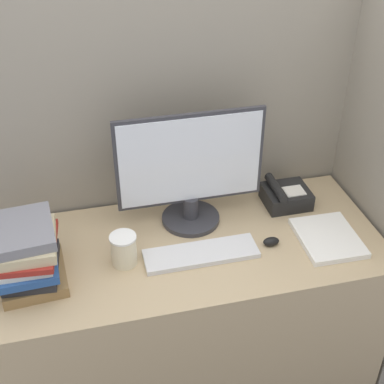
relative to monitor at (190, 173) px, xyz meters
The scene contains 10 objects.
cubicle_panel_rear 0.24m from the monitor, 102.02° to the left, with size 1.93×0.04×1.77m.
cubicle_panel_right 0.77m from the monitor, ahead, with size 0.04×0.73×1.77m.
desk 0.62m from the monitor, 106.63° to the right, with size 1.53×0.67×0.74m.
monitor is the anchor object (origin of this frame).
keyboard 0.32m from the monitor, 93.46° to the right, with size 0.43×0.13×0.02m.
mouse 0.41m from the monitor, 40.84° to the right, with size 0.06×0.04×0.03m.
coffee_cup 0.40m from the monitor, 146.51° to the right, with size 0.10×0.10×0.13m.
book_stack 0.68m from the monitor, 161.66° to the right, with size 0.26×0.30×0.23m.
desk_telephone 0.46m from the monitor, ahead, with size 0.19×0.18×0.11m.
paper_pile 0.60m from the monitor, 27.37° to the right, with size 0.23×0.28×0.02m.
Camera 1 is at (-0.36, -1.23, 2.09)m, focal length 50.00 mm.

